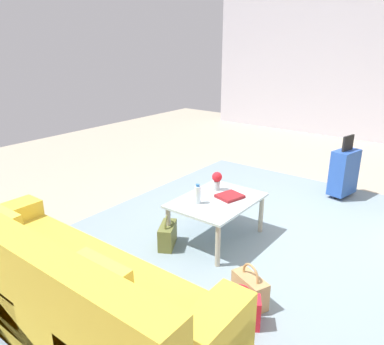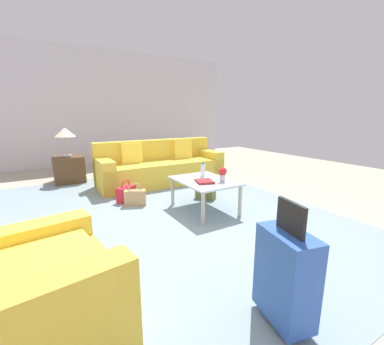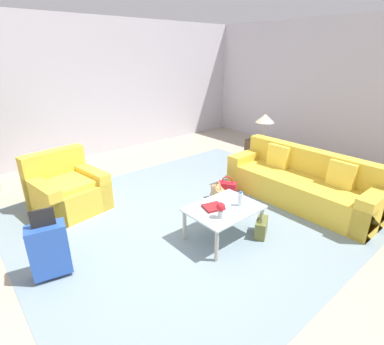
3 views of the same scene
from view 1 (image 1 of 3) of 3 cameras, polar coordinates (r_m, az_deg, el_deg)
The scene contains 11 objects.
ground_plane at distance 4.18m, azimuth 12.59°, elevation -9.68°, with size 12.00×12.00×0.00m, color #A89E89.
area_rug at distance 3.64m, azimuth 11.31°, elevation -14.27°, with size 5.20×4.40×0.01m, color gray.
couch at distance 2.91m, azimuth -19.14°, elevation -17.39°, with size 0.85×2.49×0.86m.
coffee_table at distance 3.90m, azimuth 3.80°, elevation -4.91°, with size 0.95×0.70×0.46m.
water_bottle at distance 3.74m, azimuth 0.86°, elevation -3.37°, with size 0.06×0.06×0.20m.
coffee_table_book at distance 3.92m, azimuth 5.77°, elevation -3.61°, with size 0.25×0.22×0.03m, color maroon.
flower_vase at distance 4.08m, azimuth 3.83°, elevation -1.02°, with size 0.11×0.11×0.21m.
suitcase_blue at distance 5.38m, azimuth 22.15°, elevation 0.13°, with size 0.44×0.30×0.85m.
handbag_tan at distance 3.15m, azimuth 8.80°, elevation -17.16°, with size 0.25×0.35×0.36m.
handbag_olive at distance 3.88m, azimuth -3.76°, elevation -9.44°, with size 0.35×0.28×0.36m.
handbag_red at distance 2.94m, azimuth 7.03°, elevation -20.15°, with size 0.29×0.35×0.36m.
Camera 1 is at (3.38, 1.46, 1.99)m, focal length 35.00 mm.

